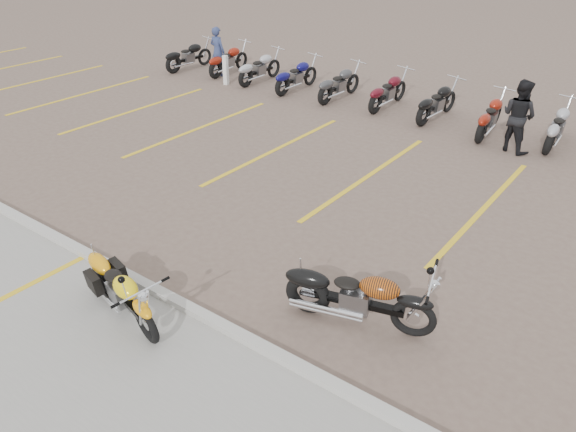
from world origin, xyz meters
name	(u,v)px	position (x,y,z in m)	size (l,w,h in m)	color
ground	(259,250)	(0.00, 0.00, 0.00)	(100.00, 100.00, 0.00)	#725D51
concrete_apron	(29,404)	(0.00, -4.50, 0.01)	(60.00, 5.00, 0.01)	#9E9B93
curb	(177,302)	(0.00, -2.00, 0.06)	(60.00, 0.18, 0.12)	#ADAAA3
parking_stripes	(369,176)	(0.00, 4.00, 0.00)	(38.00, 5.50, 0.01)	gold
yellow_cruiser	(124,291)	(-0.44, -2.61, 0.43)	(2.05, 0.62, 0.86)	black
flame_cruiser	(356,297)	(2.43, -0.70, 0.46)	(2.21, 0.75, 0.93)	black
person_a	(218,51)	(-8.88, 8.47, 0.86)	(0.63, 0.41, 1.73)	navy
person_b	(519,116)	(2.15, 7.54, 0.91)	(0.89, 0.69, 1.83)	black
bollard	(226,70)	(-7.80, 7.69, 0.50)	(0.15, 0.15, 1.00)	white
bg_bike_row	(464,106)	(0.39, 8.59, 0.55)	(22.13, 2.01, 1.10)	black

